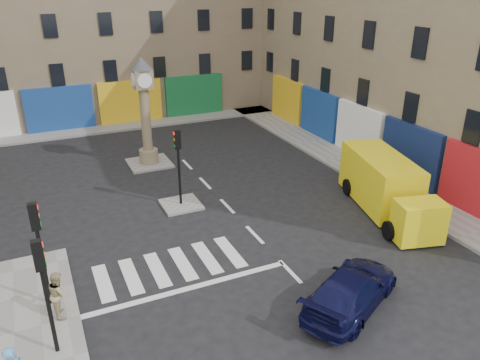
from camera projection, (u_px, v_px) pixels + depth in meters
ground at (304, 286)px, 16.70m from camera, size 120.00×120.00×0.00m
sidewalk_right at (339, 158)px, 28.33m from camera, size 2.60×30.00×0.15m
sidewalk_far at (93, 129)px, 33.65m from camera, size 32.00×2.40×0.15m
island_near at (181, 204)px, 22.58m from camera, size 1.80×1.80×0.12m
island_far at (149, 163)px, 27.58m from camera, size 2.40×2.40×0.12m
building_right at (439, 17)px, 27.58m from camera, size 10.00×30.00×16.00m
building_far at (67, 1)px, 35.12m from camera, size 32.00×10.00×17.00m
traffic_light_left_near at (43, 280)px, 12.65m from camera, size 0.28×0.22×3.70m
traffic_light_left_far at (38, 239)px, 14.65m from camera, size 0.28×0.22×3.70m
traffic_light_island at (178, 155)px, 21.57m from camera, size 0.28×0.22×3.70m
clock_pillar at (145, 105)px, 26.19m from camera, size 1.20×1.20×6.10m
navy_sedan at (351, 290)px, 15.45m from camera, size 4.89×3.77×1.32m
yellow_van at (386, 186)px, 21.73m from camera, size 3.66×7.05×2.46m
pedestrian_tan at (59, 294)px, 14.80m from camera, size 0.63×0.79×1.58m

